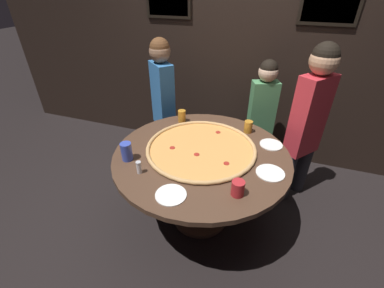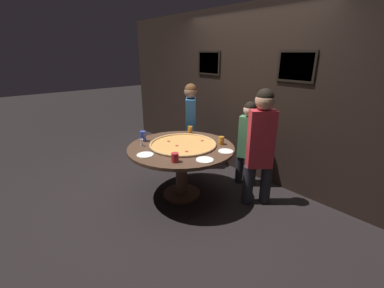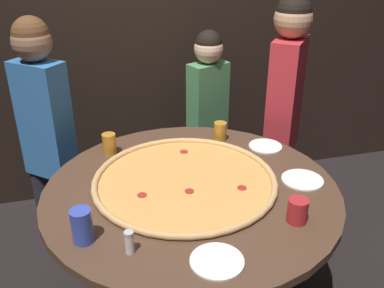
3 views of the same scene
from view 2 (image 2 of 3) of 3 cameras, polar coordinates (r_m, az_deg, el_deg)
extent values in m
plane|color=black|center=(3.74, -2.28, -11.20)|extent=(24.00, 24.00, 0.00)
cube|color=black|center=(4.20, 11.84, 10.78)|extent=(6.40, 0.06, 2.60)
cube|color=black|center=(4.66, 3.77, 17.54)|extent=(0.52, 0.02, 0.40)
cube|color=slate|center=(4.65, 3.71, 17.54)|extent=(0.46, 0.01, 0.34)
cube|color=black|center=(3.69, 22.12, 15.67)|extent=(0.52, 0.02, 0.40)
cube|color=#936B5B|center=(3.68, 22.08, 15.68)|extent=(0.46, 0.01, 0.34)
cylinder|color=#4C3323|center=(3.43, -2.44, -0.82)|extent=(1.42, 1.42, 0.04)
cylinder|color=#4C3323|center=(3.57, -2.35, -6.38)|extent=(0.16, 0.16, 0.70)
cylinder|color=#4C3323|center=(3.73, -2.28, -10.94)|extent=(0.52, 0.52, 0.04)
cylinder|color=#E0994C|center=(3.46, -2.01, -0.14)|extent=(0.86, 0.86, 0.01)
torus|color=tan|center=(3.46, -2.01, 0.02)|extent=(0.90, 0.90, 0.03)
cylinder|color=#A8281E|center=(3.20, -1.19, -1.67)|extent=(0.04, 0.04, 0.00)
cylinder|color=#A8281E|center=(3.58, -5.22, 0.62)|extent=(0.04, 0.04, 0.00)
cylinder|color=#A8281E|center=(3.40, -3.39, -0.38)|extent=(0.04, 0.04, 0.00)
cylinder|color=#A8281E|center=(3.59, 2.31, 0.73)|extent=(0.04, 0.04, 0.00)
cylinder|color=#BC7A23|center=(3.49, 6.52, 0.77)|extent=(0.07, 0.07, 0.11)
cylinder|color=#BC7A23|center=(3.93, -0.42, 3.10)|extent=(0.07, 0.07, 0.12)
cylinder|color=#B22328|center=(2.92, -3.81, -3.02)|extent=(0.09, 0.09, 0.11)
cylinder|color=#384CB7|center=(3.66, -10.86, 1.72)|extent=(0.08, 0.08, 0.15)
cylinder|color=white|center=(3.26, 7.49, -1.60)|extent=(0.19, 0.19, 0.01)
cylinder|color=white|center=(2.99, 2.86, -3.52)|extent=(0.21, 0.21, 0.01)
cylinder|color=white|center=(3.18, -10.37, -2.36)|extent=(0.21, 0.21, 0.01)
cylinder|color=silver|center=(3.48, -11.06, 0.21)|extent=(0.04, 0.04, 0.08)
cylinder|color=#B7B7BC|center=(3.46, -11.11, 0.97)|extent=(0.04, 0.04, 0.01)
cylinder|color=#232328|center=(3.59, 16.03, -8.60)|extent=(0.20, 0.20, 0.53)
cylinder|color=#232328|center=(3.53, 12.31, -8.79)|extent=(0.20, 0.20, 0.53)
cube|color=red|center=(3.31, 15.09, 1.01)|extent=(0.33, 0.35, 0.74)
sphere|color=tan|center=(3.20, 15.86, 9.25)|extent=(0.23, 0.23, 0.23)
sphere|color=black|center=(3.19, 15.92, 9.96)|extent=(0.21, 0.21, 0.21)
cylinder|color=#232328|center=(4.44, -0.30, -2.42)|extent=(0.19, 0.19, 0.50)
cylinder|color=#232328|center=(4.65, -0.22, -1.38)|extent=(0.19, 0.19, 0.50)
cube|color=#3370B2|center=(4.36, -0.27, 5.49)|extent=(0.33, 0.32, 0.70)
sphere|color=#8C664C|center=(4.27, -0.28, 11.48)|extent=(0.22, 0.22, 0.22)
sphere|color=brown|center=(4.26, -0.28, 11.98)|extent=(0.20, 0.20, 0.20)
cylinder|color=#232328|center=(4.00, 13.19, -6.02)|extent=(0.15, 0.15, 0.44)
cylinder|color=#232328|center=(4.04, 10.46, -5.51)|extent=(0.15, 0.15, 0.44)
cube|color=#4C8C59|center=(3.83, 12.36, 1.45)|extent=(0.30, 0.23, 0.62)
sphere|color=beige|center=(3.72, 12.82, 7.39)|extent=(0.19, 0.19, 0.19)
sphere|color=black|center=(3.72, 12.85, 7.89)|extent=(0.18, 0.18, 0.18)
camera|label=1|loc=(2.07, -32.39, 16.87)|focal=24.00mm
camera|label=3|loc=(2.99, -36.41, 14.60)|focal=40.00mm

